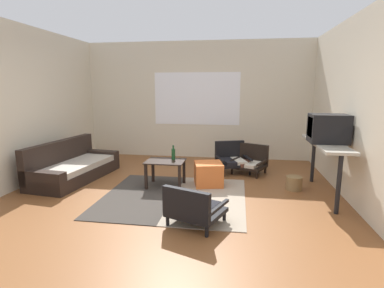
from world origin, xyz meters
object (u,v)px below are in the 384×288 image
(ottoman_orange, at_px, (208,174))
(clay_vase, at_px, (323,131))
(armchair_by_window, at_px, (232,158))
(glass_bottle, at_px, (173,154))
(crt_television, at_px, (328,129))
(armchair_corner, at_px, (251,161))
(wicker_basket, at_px, (294,183))
(armchair_striped_foreground, at_px, (194,208))
(coffee_table, at_px, (165,166))
(console_shelf, at_px, (326,149))
(couch, at_px, (73,168))

(ottoman_orange, xyz_separation_m, clay_vase, (1.81, 0.03, 0.78))
(armchair_by_window, xyz_separation_m, glass_bottle, (-0.97, -1.02, 0.28))
(crt_television, bearing_deg, armchair_corner, 132.56)
(ottoman_orange, relative_size, wicker_basket, 1.80)
(armchair_by_window, relative_size, armchair_striped_foreground, 0.97)
(armchair_by_window, relative_size, crt_television, 1.41)
(coffee_table, relative_size, clay_vase, 1.92)
(armchair_corner, distance_m, console_shelf, 1.62)
(console_shelf, bearing_deg, wicker_basket, 153.01)
(coffee_table, xyz_separation_m, clay_vase, (2.51, 0.20, 0.62))
(armchair_striped_foreground, bearing_deg, wicker_basket, 47.11)
(couch, xyz_separation_m, armchair_corner, (3.24, 0.91, 0.03))
(coffee_table, bearing_deg, ottoman_orange, 13.75)
(wicker_basket, bearing_deg, crt_television, -32.30)
(coffee_table, distance_m, armchair_corner, 1.81)
(armchair_corner, height_order, clay_vase, clay_vase)
(ottoman_orange, bearing_deg, armchair_striped_foreground, -90.87)
(couch, distance_m, armchair_striped_foreground, 2.92)
(armchair_corner, relative_size, wicker_basket, 2.95)
(couch, height_order, armchair_striped_foreground, couch)
(glass_bottle, bearing_deg, armchair_corner, 36.22)
(armchair_striped_foreground, xyz_separation_m, glass_bottle, (-0.57, 1.48, 0.32))
(armchair_striped_foreground, distance_m, console_shelf, 2.33)
(glass_bottle, bearing_deg, wicker_basket, 1.90)
(coffee_table, distance_m, clay_vase, 2.60)
(ottoman_orange, xyz_separation_m, crt_television, (1.80, -0.26, 0.86))
(armchair_corner, height_order, crt_television, crt_television)
(couch, distance_m, console_shelf, 4.34)
(armchair_corner, distance_m, wicker_basket, 1.14)
(ottoman_orange, bearing_deg, coffee_table, -166.25)
(clay_vase, bearing_deg, armchair_corner, 140.80)
(ottoman_orange, distance_m, console_shelf, 1.90)
(wicker_basket, bearing_deg, coffee_table, -175.64)
(armchair_striped_foreground, height_order, armchair_corner, armchair_corner)
(crt_television, relative_size, wicker_basket, 2.10)
(coffee_table, bearing_deg, armchair_by_window, 45.75)
(crt_television, bearing_deg, clay_vase, 89.37)
(armchair_by_window, bearing_deg, console_shelf, -38.80)
(crt_television, distance_m, clay_vase, 0.30)
(couch, xyz_separation_m, armchair_by_window, (2.87, 0.95, 0.06))
(armchair_corner, distance_m, crt_television, 1.77)
(coffee_table, relative_size, armchair_by_window, 0.85)
(couch, height_order, clay_vase, clay_vase)
(clay_vase, height_order, wicker_basket, clay_vase)
(coffee_table, distance_m, wicker_basket, 2.14)
(armchair_by_window, xyz_separation_m, crt_television, (1.43, -1.20, 0.79))
(armchair_striped_foreground, relative_size, wicker_basket, 3.06)
(armchair_corner, bearing_deg, glass_bottle, -143.78)
(armchair_striped_foreground, relative_size, clay_vase, 2.35)
(armchair_by_window, distance_m, armchair_corner, 0.37)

